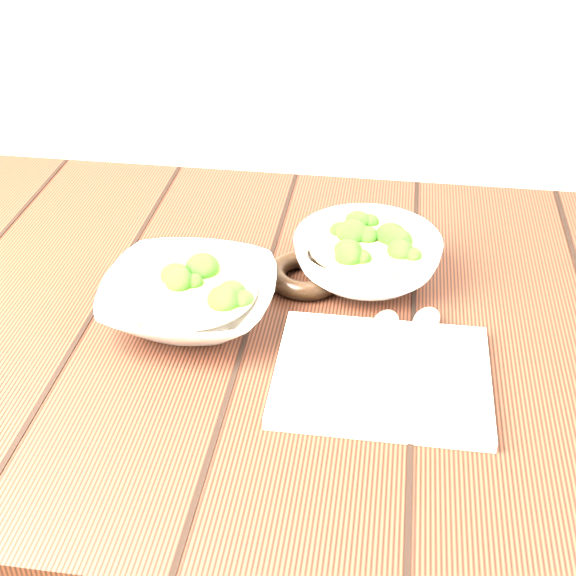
{
  "coord_description": "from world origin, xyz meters",
  "views": [
    {
      "loc": [
        0.14,
        -0.8,
        1.34
      ],
      "look_at": [
        0.03,
        -0.01,
        0.8
      ],
      "focal_mm": 50.0,
      "sensor_mm": 36.0,
      "label": 1
    }
  ],
  "objects": [
    {
      "name": "soup_bowl_front",
      "position": [
        -0.1,
        -0.02,
        0.78
      ],
      "size": [
        0.21,
        0.21,
        0.06
      ],
      "color": "silver",
      "rests_on": "table"
    },
    {
      "name": "table",
      "position": [
        0.0,
        0.0,
        0.63
      ],
      "size": [
        1.2,
        0.8,
        0.75
      ],
      "color": "#34180E",
      "rests_on": "ground"
    },
    {
      "name": "soup_bowl_back",
      "position": [
        0.11,
        0.1,
        0.78
      ],
      "size": [
        0.25,
        0.25,
        0.07
      ],
      "color": "silver",
      "rests_on": "table"
    },
    {
      "name": "spoon_right",
      "position": [
        0.18,
        -0.04,
        0.77
      ],
      "size": [
        0.07,
        0.2,
        0.01
      ],
      "color": "#ABA497",
      "rests_on": "napkin"
    },
    {
      "name": "trivet",
      "position": [
        0.04,
        0.08,
        0.76
      ],
      "size": [
        0.13,
        0.13,
        0.03
      ],
      "primitive_type": "torus",
      "rotation": [
        0.0,
        0.0,
        0.3
      ],
      "color": "black",
      "rests_on": "table"
    },
    {
      "name": "spoon_left",
      "position": [
        0.14,
        -0.06,
        0.77
      ],
      "size": [
        0.05,
        0.2,
        0.01
      ],
      "color": "#ABA497",
      "rests_on": "napkin"
    },
    {
      "name": "napkin",
      "position": [
        0.15,
        -0.1,
        0.76
      ],
      "size": [
        0.24,
        0.2,
        0.01
      ],
      "primitive_type": "cube",
      "rotation": [
        0.0,
        0.0,
        0.0
      ],
      "color": "#BFB79F",
      "rests_on": "table"
    }
  ]
}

